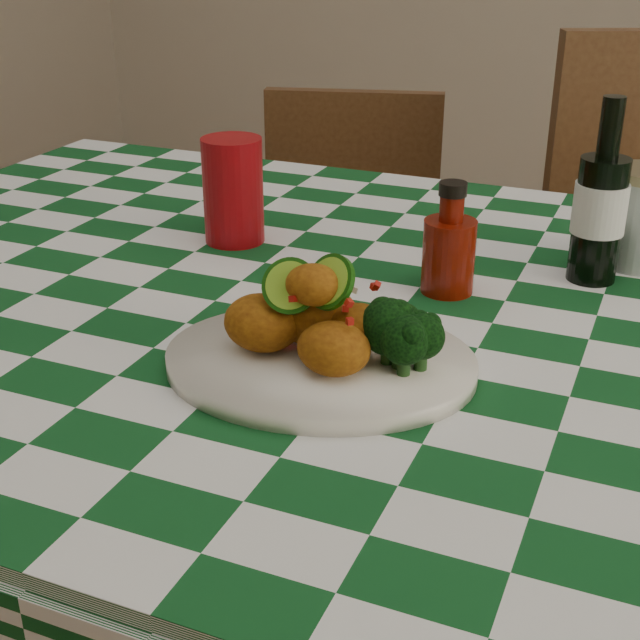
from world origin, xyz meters
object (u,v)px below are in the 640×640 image
at_px(fried_chicken_pile, 317,310).
at_px(wooden_chair_left, 342,305).
at_px(dining_table, 391,580).
at_px(beer_bottle, 602,192).
at_px(red_tumbler, 233,191).
at_px(ketchup_bottle, 450,238).
at_px(plate, 320,363).

bearing_deg(fried_chicken_pile, wooden_chair_left, 109.96).
xyz_separation_m(dining_table, wooden_chair_left, (-0.36, 0.74, 0.03)).
bearing_deg(beer_bottle, red_tumbler, -174.15).
xyz_separation_m(red_tumbler, wooden_chair_left, (-0.09, 0.62, -0.44)).
distance_m(fried_chicken_pile, ketchup_bottle, 0.25).
height_order(plate, beer_bottle, beer_bottle).
relative_size(plate, fried_chicken_pile, 2.09).
bearing_deg(dining_table, beer_bottle, 43.05).
bearing_deg(red_tumbler, ketchup_bottle, -10.42).
xyz_separation_m(dining_table, plate, (-0.03, -0.17, 0.40)).
distance_m(dining_table, wooden_chair_left, 0.83).
bearing_deg(plate, ketchup_bottle, 75.97).
bearing_deg(wooden_chair_left, fried_chicken_pile, -84.92).
bearing_deg(dining_table, ketchup_bottle, 64.15).
relative_size(red_tumbler, wooden_chair_left, 0.17).
height_order(red_tumbler, wooden_chair_left, red_tumbler).
height_order(dining_table, fried_chicken_pile, fried_chicken_pile).
distance_m(red_tumbler, wooden_chair_left, 0.76).
relative_size(ketchup_bottle, beer_bottle, 0.60).
xyz_separation_m(fried_chicken_pile, ketchup_bottle, (0.06, 0.24, 0.00)).
xyz_separation_m(dining_table, beer_bottle, (0.18, 0.17, 0.50)).
distance_m(ketchup_bottle, wooden_chair_left, 0.90).
xyz_separation_m(red_tumbler, beer_bottle, (0.46, 0.05, 0.04)).
height_order(beer_bottle, wooden_chair_left, beer_bottle).
bearing_deg(plate, beer_bottle, 58.56).
distance_m(fried_chicken_pile, wooden_chair_left, 1.07).
xyz_separation_m(dining_table, ketchup_bottle, (0.03, 0.07, 0.46)).
relative_size(dining_table, wooden_chair_left, 1.97).
relative_size(ketchup_bottle, wooden_chair_left, 0.16).
bearing_deg(dining_table, red_tumbler, 156.04).
bearing_deg(plate, dining_table, 80.91).
bearing_deg(red_tumbler, dining_table, -23.96).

